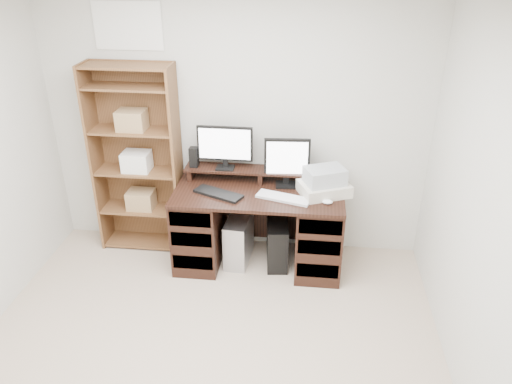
% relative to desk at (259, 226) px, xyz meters
% --- Properties ---
extents(room, '(3.54, 4.04, 2.54)m').
position_rel_desk_xyz_m(room, '(-0.26, -1.64, 0.86)').
color(room, '#BDA68E').
rests_on(room, ground).
extents(desk, '(1.50, 0.70, 0.75)m').
position_rel_desk_xyz_m(desk, '(0.00, 0.00, 0.00)').
color(desk, black).
rests_on(desk, ground).
extents(riser_shelf, '(1.40, 0.22, 0.12)m').
position_rel_desk_xyz_m(riser_shelf, '(0.00, 0.21, 0.45)').
color(riser_shelf, black).
rests_on(riser_shelf, desk).
extents(monitor_wide, '(0.50, 0.13, 0.40)m').
position_rel_desk_xyz_m(monitor_wide, '(-0.33, 0.20, 0.70)').
color(monitor_wide, black).
rests_on(monitor_wide, riser_shelf).
extents(monitor_small, '(0.41, 0.16, 0.44)m').
position_rel_desk_xyz_m(monitor_small, '(0.23, 0.15, 0.60)').
color(monitor_small, black).
rests_on(monitor_small, desk).
extents(speaker, '(0.08, 0.08, 0.19)m').
position_rel_desk_xyz_m(speaker, '(-0.62, 0.20, 0.57)').
color(speaker, black).
rests_on(speaker, riser_shelf).
extents(keyboard_black, '(0.46, 0.32, 0.02)m').
position_rel_desk_xyz_m(keyboard_black, '(-0.34, -0.11, 0.37)').
color(keyboard_black, black).
rests_on(keyboard_black, desk).
extents(keyboard_white, '(0.49, 0.27, 0.02)m').
position_rel_desk_xyz_m(keyboard_white, '(0.23, -0.12, 0.37)').
color(keyboard_white, silver).
rests_on(keyboard_white, desk).
extents(mouse, '(0.10, 0.07, 0.04)m').
position_rel_desk_xyz_m(mouse, '(0.60, -0.17, 0.38)').
color(mouse, white).
rests_on(mouse, desk).
extents(printer, '(0.50, 0.44, 0.10)m').
position_rel_desk_xyz_m(printer, '(0.57, 0.02, 0.41)').
color(printer, beige).
rests_on(printer, desk).
extents(basket, '(0.39, 0.35, 0.14)m').
position_rel_desk_xyz_m(basket, '(0.57, 0.02, 0.53)').
color(basket, '#9FA6AA').
rests_on(basket, printer).
extents(tower_silver, '(0.23, 0.46, 0.45)m').
position_rel_desk_xyz_m(tower_silver, '(-0.19, 0.02, -0.16)').
color(tower_silver, '#AFB1B6').
rests_on(tower_silver, ground).
extents(tower_black, '(0.23, 0.45, 0.43)m').
position_rel_desk_xyz_m(tower_black, '(0.17, 0.02, -0.17)').
color(tower_black, black).
rests_on(tower_black, ground).
extents(bookshelf, '(0.80, 0.30, 1.80)m').
position_rel_desk_xyz_m(bookshelf, '(-1.16, 0.21, 0.53)').
color(bookshelf, brown).
rests_on(bookshelf, ground).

